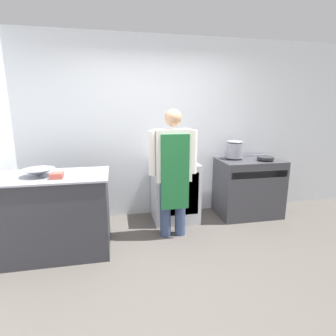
% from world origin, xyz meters
% --- Properties ---
extents(ground_plane, '(14.00, 14.00, 0.00)m').
position_xyz_m(ground_plane, '(0.00, 0.00, 0.00)').
color(ground_plane, '#4C4742').
extents(wall_back, '(8.00, 0.05, 2.70)m').
position_xyz_m(wall_back, '(0.00, 1.68, 1.35)').
color(wall_back, silver).
rests_on(wall_back, ground_plane).
extents(prep_counter, '(1.24, 0.73, 0.93)m').
position_xyz_m(prep_counter, '(-1.29, 0.71, 0.47)').
color(prep_counter, '#2D2D33').
rests_on(prep_counter, ground_plane).
extents(stove, '(0.95, 0.62, 0.91)m').
position_xyz_m(stove, '(1.44, 1.30, 0.45)').
color(stove, '#38383D').
rests_on(stove, ground_plane).
extents(fridge_unit, '(0.66, 0.57, 0.88)m').
position_xyz_m(fridge_unit, '(0.27, 1.35, 0.44)').
color(fridge_unit, silver).
rests_on(fridge_unit, ground_plane).
extents(person_cook, '(0.62, 0.24, 1.65)m').
position_xyz_m(person_cook, '(0.12, 0.84, 0.94)').
color(person_cook, '#38476B').
rests_on(person_cook, ground_plane).
extents(mixing_bowl, '(0.34, 0.34, 0.08)m').
position_xyz_m(mixing_bowl, '(-1.42, 0.69, 0.98)').
color(mixing_bowl, gray).
rests_on(mixing_bowl, prep_counter).
extents(plastic_tub, '(0.13, 0.13, 0.06)m').
position_xyz_m(plastic_tub, '(-1.21, 0.56, 0.96)').
color(plastic_tub, '#B24C3F').
rests_on(plastic_tub, prep_counter).
extents(stock_pot, '(0.26, 0.26, 0.27)m').
position_xyz_m(stock_pot, '(1.22, 1.41, 1.05)').
color(stock_pot, gray).
rests_on(stock_pot, stove).
extents(saute_pan, '(0.24, 0.24, 0.04)m').
position_xyz_m(saute_pan, '(1.63, 1.19, 0.93)').
color(saute_pan, '#262628').
rests_on(saute_pan, stove).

